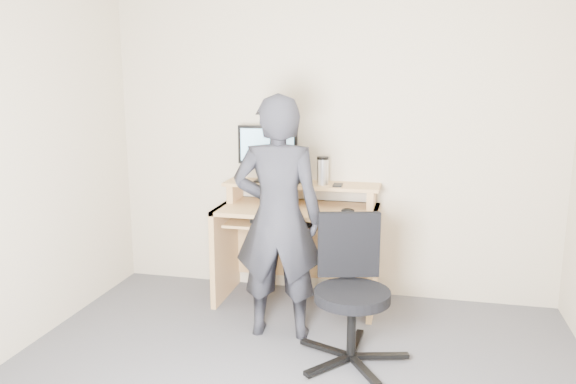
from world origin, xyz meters
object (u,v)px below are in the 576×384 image
at_px(desk, 299,231).
at_px(person, 278,218).
at_px(monitor, 268,148).
at_px(office_chair, 351,284).

bearing_deg(desk, person, -90.82).
height_order(monitor, office_chair, monitor).
bearing_deg(desk, office_chair, -60.00).
bearing_deg(person, monitor, -75.23).
distance_m(monitor, person, 0.84).
relative_size(desk, monitor, 2.59).
bearing_deg(monitor, desk, -16.35).
bearing_deg(monitor, office_chair, -54.21).
xyz_separation_m(desk, monitor, (-0.26, 0.06, 0.63)).
xyz_separation_m(office_chair, person, (-0.51, 0.22, 0.33)).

